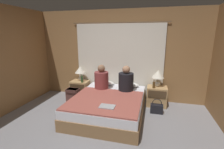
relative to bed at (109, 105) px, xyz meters
The scene contains 18 objects.
ground_plane 0.97m from the bed, 90.00° to the right, with size 16.00×16.00×0.00m, color gray.
wall_back 1.51m from the bed, 90.00° to the left, with size 4.81×0.06×2.50m.
curtain_panel 1.35m from the bed, 90.00° to the left, with size 2.67×0.03×2.16m.
bed is the anchor object (origin of this frame).
nightstand_left 1.33m from the bed, 145.16° to the left, with size 0.50×0.40×0.51m.
nightstand_right 1.33m from the bed, 34.84° to the left, with size 0.50×0.40×0.51m.
lamp_left 1.50m from the bed, 142.77° to the left, with size 0.32×0.32×0.43m.
lamp_right 1.50m from the bed, 37.23° to the left, with size 0.32×0.32×0.43m.
pillow_left 0.93m from the bed, 113.25° to the left, with size 0.54×0.29×0.12m.
pillow_right 0.93m from the bed, 66.75° to the left, with size 0.54×0.29×0.12m.
blanket_on_bed 0.36m from the bed, 90.00° to the right, with size 1.52×1.38×0.03m.
person_left_in_bed 0.74m from the bed, 125.37° to the left, with size 0.36×0.36×0.65m.
person_right_in_bed 0.74m from the bed, 54.86° to the left, with size 0.38×0.38×0.65m.
beer_bottle_on_left_stand 1.23m from the bed, 146.20° to the left, with size 0.06×0.06×0.23m.
beer_bottle_on_right_stand 1.25m from the bed, 32.88° to the left, with size 0.06×0.06×0.22m.
laptop_on_bed 0.68m from the bed, 77.16° to the right, with size 0.30×0.21×0.02m.
backpack_on_floor 1.19m from the bed, 161.31° to the left, with size 0.34×0.24×0.40m.
handbag_on_floor 1.15m from the bed, 16.46° to the left, with size 0.29×0.15×0.36m.
Camera 1 is at (0.96, -2.45, 1.85)m, focal length 26.00 mm.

